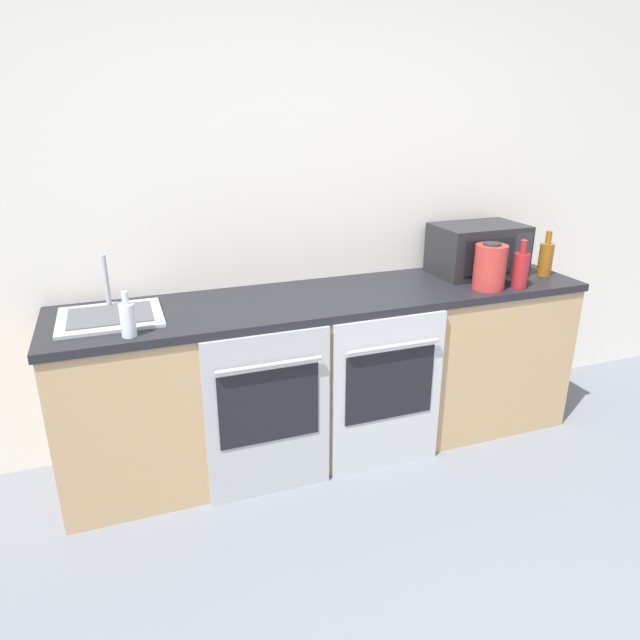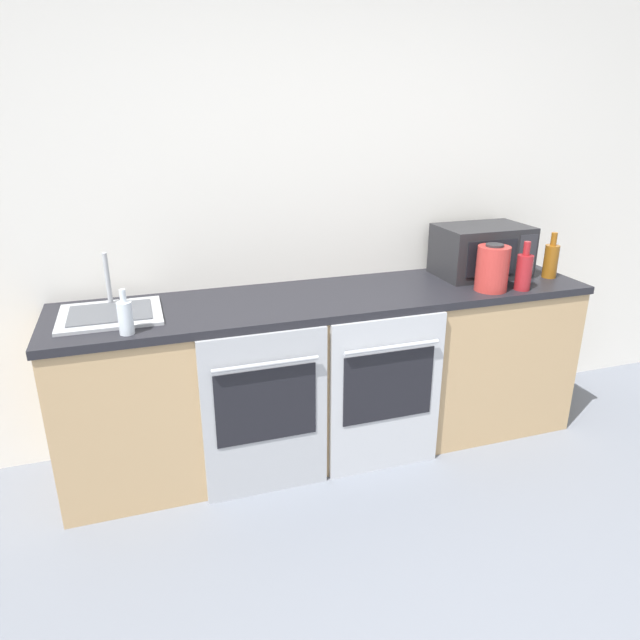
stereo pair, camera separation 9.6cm
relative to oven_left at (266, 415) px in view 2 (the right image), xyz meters
The scene contains 10 objects.
wall_back 1.17m from the oven_left, 56.37° to the left, with size 10.00×0.06×2.60m.
counter_back 0.54m from the oven_left, 36.37° to the left, with size 2.79×0.63×0.89m.
oven_left is the anchor object (origin of this frame).
oven_right 0.62m from the oven_left, ahead, with size 0.60×0.06×0.85m.
microwave 1.55m from the oven_left, 16.48° to the left, with size 0.50×0.34×0.29m.
bottle_amber 1.82m from the oven_left, ahead, with size 0.08×0.08×0.26m.
bottle_clear 0.79m from the oven_left, behind, with size 0.06×0.06×0.20m.
bottle_red 1.54m from the oven_left, ahead, with size 0.08×0.08×0.26m.
kettle 1.39m from the oven_left, ahead, with size 0.17×0.17×0.25m.
sink 0.87m from the oven_left, 152.03° to the left, with size 0.46×0.40×0.26m.
Camera 2 is at (-0.93, -0.79, 1.80)m, focal length 32.00 mm.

